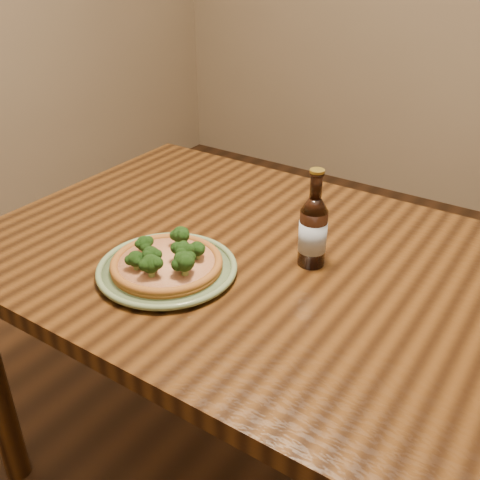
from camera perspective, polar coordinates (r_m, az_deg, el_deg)
The scene contains 4 objects.
table at distance 1.27m, azimuth 7.68°, elevation -6.93°, with size 1.60×0.90×0.75m.
plate at distance 1.21m, azimuth -7.41°, elevation -2.92°, with size 0.30×0.30×0.02m.
pizza at distance 1.20m, azimuth -7.44°, elevation -2.21°, with size 0.24×0.24×0.07m.
beer_bottle at distance 1.21m, azimuth 7.42°, elevation 0.96°, with size 0.06×0.06×0.22m.
Camera 1 is at (0.42, -0.83, 1.40)m, focal length 42.00 mm.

